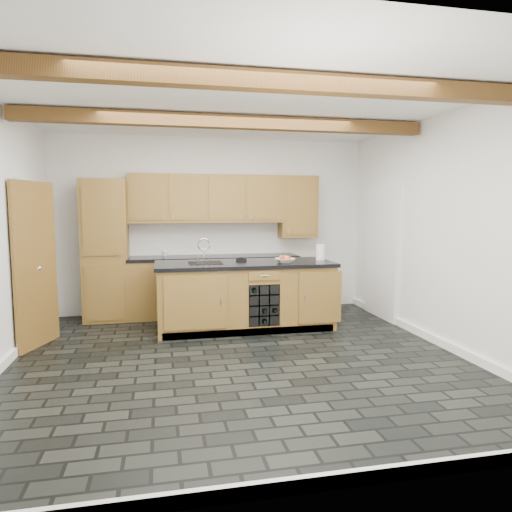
{
  "coord_description": "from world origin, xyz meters",
  "views": [
    {
      "loc": [
        -0.83,
        -4.91,
        1.68
      ],
      "look_at": [
        0.36,
        0.8,
        1.07
      ],
      "focal_mm": 32.0,
      "sensor_mm": 36.0,
      "label": 1
    }
  ],
  "objects": [
    {
      "name": "kitchen_scale",
      "position": [
        0.28,
        1.46,
        0.95
      ],
      "size": [
        0.17,
        0.12,
        0.05
      ],
      "rotation": [
        0.0,
        0.0,
        -0.22
      ],
      "color": "black",
      "rests_on": "island"
    },
    {
      "name": "faucet",
      "position": [
        -0.25,
        1.33,
        0.96
      ],
      "size": [
        0.45,
        0.4,
        0.34
      ],
      "color": "black",
      "rests_on": "island"
    },
    {
      "name": "room_shell",
      "position": [
        -0.09,
        0.53,
        1.53
      ],
      "size": [
        5.01,
        5.0,
        5.0
      ],
      "color": "white",
      "rests_on": "ground"
    },
    {
      "name": "fruit_bowl",
      "position": [
        0.82,
        1.09,
        0.96
      ],
      "size": [
        0.28,
        0.28,
        0.07
      ],
      "primitive_type": "imported",
      "rotation": [
        0.0,
        0.0,
        0.05
      ],
      "color": "beige",
      "rests_on": "island"
    },
    {
      "name": "paper_towel",
      "position": [
        1.42,
        1.32,
        1.04
      ],
      "size": [
        0.13,
        0.13,
        0.23
      ],
      "primitive_type": "cylinder",
      "color": "white",
      "rests_on": "island"
    },
    {
      "name": "ground",
      "position": [
        0.0,
        0.0,
        0.0
      ],
      "size": [
        5.0,
        5.0,
        0.0
      ],
      "primitive_type": "plane",
      "color": "black",
      "rests_on": "ground"
    },
    {
      "name": "back_cabinetry",
      "position": [
        -0.38,
        2.24,
        0.98
      ],
      "size": [
        3.65,
        0.62,
        2.2
      ],
      "color": "olive",
      "rests_on": "ground"
    },
    {
      "name": "island",
      "position": [
        0.31,
        1.28,
        0.46
      ],
      "size": [
        2.48,
        0.96,
        0.93
      ],
      "color": "olive",
      "rests_on": "ground"
    },
    {
      "name": "fruit_cluster",
      "position": [
        0.82,
        1.09,
        1.0
      ],
      "size": [
        0.16,
        0.17,
        0.07
      ],
      "color": "#A81626",
      "rests_on": "fruit_bowl"
    },
    {
      "name": "mug",
      "position": [
        -0.78,
        2.33,
        0.97
      ],
      "size": [
        0.09,
        0.09,
        0.08
      ],
      "primitive_type": "imported",
      "rotation": [
        0.0,
        0.0,
        -0.01
      ],
      "color": "white",
      "rests_on": "back_cabinetry"
    }
  ]
}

